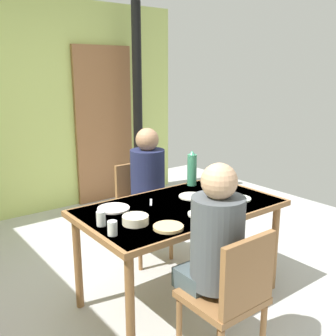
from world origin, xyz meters
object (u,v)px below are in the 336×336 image
chair_far_diner (140,205)px  water_bottle_green_near (223,188)px  person_far_diner (149,178)px  serving_bowl_center (135,220)px  person_near_diner (215,239)px  chair_near_diner (231,295)px  water_bottle_green_far (192,169)px  dining_table (180,215)px

chair_far_diner → water_bottle_green_near: (0.09, -0.95, 0.37)m
person_far_diner → water_bottle_green_near: bearing=96.3°
serving_bowl_center → person_near_diner: bearing=-71.6°
chair_near_diner → water_bottle_green_near: 0.88m
person_far_diner → water_bottle_green_near: (0.09, -0.81, 0.09)m
water_bottle_green_near → serving_bowl_center: water_bottle_green_near is taller
water_bottle_green_far → dining_table: bearing=-139.8°
chair_near_diner → person_far_diner: size_ratio=1.13×
chair_near_diner → serving_bowl_center: size_ratio=5.12×
chair_near_diner → water_bottle_green_far: bearing=58.8°
dining_table → person_near_diner: size_ratio=1.91×
person_near_diner → water_bottle_green_near: bearing=41.4°
dining_table → person_near_diner: (-0.27, -0.64, 0.11)m
chair_near_diner → person_far_diner: (0.43, 1.41, 0.28)m
person_near_diner → serving_bowl_center: bearing=108.4°
person_near_diner → serving_bowl_center: 0.57m
chair_near_diner → chair_far_diner: same height
water_bottle_green_near → serving_bowl_center: 0.71m
chair_near_diner → chair_far_diner: (0.43, 1.55, 0.00)m
person_far_diner → chair_near_diner: bearing=73.0°
serving_bowl_center → person_far_diner: bearing=50.1°
chair_near_diner → dining_table: bearing=70.6°
chair_far_diner → person_near_diner: 1.50m
chair_far_diner → water_bottle_green_near: water_bottle_green_near is taller
water_bottle_green_far → serving_bowl_center: (-0.86, -0.44, -0.12)m
chair_near_diner → chair_far_diner: size_ratio=1.00×
chair_near_diner → person_far_diner: person_far_diner is taller
water_bottle_green_far → serving_bowl_center: water_bottle_green_far is taller
person_far_diner → serving_bowl_center: 0.96m
person_near_diner → water_bottle_green_near: (0.52, 0.46, 0.09)m
dining_table → person_far_diner: (0.16, 0.64, 0.11)m
water_bottle_green_near → chair_near_diner: bearing=-131.2°
dining_table → serving_bowl_center: size_ratio=8.65×
dining_table → water_bottle_green_far: size_ratio=4.87×
person_far_diner → serving_bowl_center: (-0.61, -0.73, -0.01)m
chair_far_diner → water_bottle_green_far: 0.63m
chair_far_diner → person_far_diner: size_ratio=1.13×
person_far_diner → water_bottle_green_far: (0.24, -0.30, 0.10)m
person_far_diner → person_near_diner: bearing=71.3°
dining_table → chair_far_diner: size_ratio=1.69×
chair_far_diner → serving_bowl_center: size_ratio=5.12×
water_bottle_green_far → water_bottle_green_near: bearing=-106.5°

